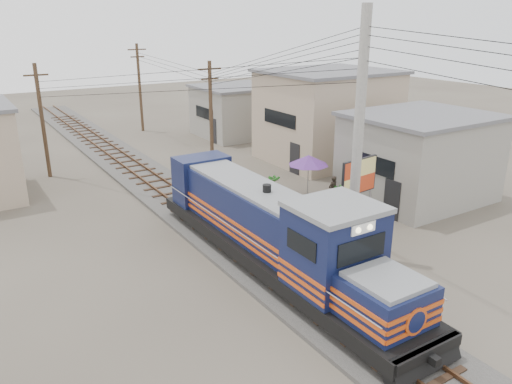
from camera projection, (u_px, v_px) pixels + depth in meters
ground at (275, 271)px, 19.75m from camera, size 120.00×120.00×0.00m
ballast at (174, 197)px, 27.71m from camera, size 3.60×70.00×0.16m
track at (174, 194)px, 27.65m from camera, size 1.15×70.00×0.12m
locomotive at (275, 232)px, 19.27m from camera, size 2.77×15.08×3.74m
utility_pole_main at (358, 139)px, 19.47m from camera, size 0.40×0.40×10.00m
wooden_pole_mid at (211, 114)px, 31.99m from camera, size 1.60×0.24×7.00m
wooden_pole_far at (140, 86)px, 43.25m from camera, size 1.60×0.24×7.50m
wooden_pole_left at (42, 119)px, 30.40m from camera, size 1.60×0.24×7.00m
power_lines at (175, 60)px, 23.98m from camera, size 9.65×19.00×3.30m
shophouse_front at (419, 156)px, 27.16m from camera, size 7.35×6.30×4.70m
shophouse_mid at (327, 115)px, 34.61m from camera, size 8.40×7.35×6.20m
shophouse_back at (236, 111)px, 42.17m from camera, size 6.30×6.30×4.20m
billboard at (359, 178)px, 22.71m from camera, size 2.26×0.43×3.51m
market_umbrella at (309, 160)px, 27.16m from camera, size 2.51×2.51×2.46m
vendor at (333, 190)px, 26.61m from camera, size 0.61×0.42×1.60m
plant_nursery at (323, 213)px, 24.28m from camera, size 3.15×2.05×1.10m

